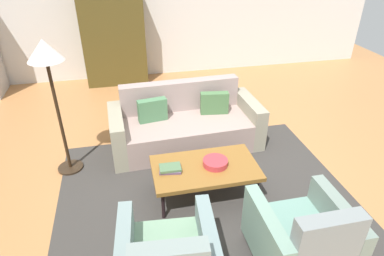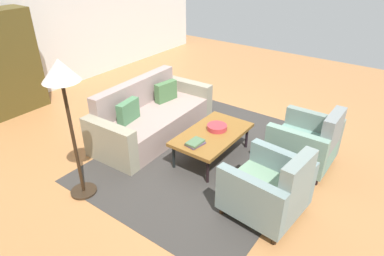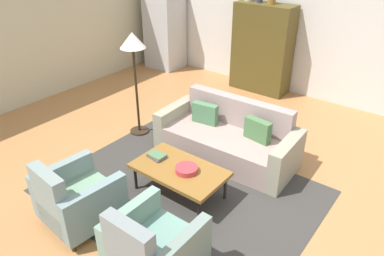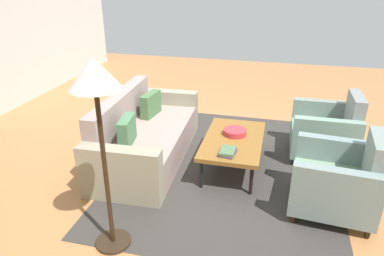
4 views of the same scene
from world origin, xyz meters
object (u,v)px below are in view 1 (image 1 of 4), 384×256
(coffee_table, at_px, (205,169))
(floor_lamp, at_px, (47,64))
(couch, at_px, (185,125))
(armchair_right, at_px, (303,241))
(fruit_bowl, at_px, (215,162))
(cabinet, at_px, (114,39))
(book_stack, at_px, (170,168))

(coffee_table, xyz_separation_m, floor_lamp, (-1.61, 0.86, 1.07))
(couch, relative_size, armchair_right, 2.42)
(couch, xyz_separation_m, coffee_table, (0.00, -1.19, 0.08))
(coffee_table, xyz_separation_m, fruit_bowl, (0.12, 0.00, 0.07))
(armchair_right, relative_size, cabinet, 0.49)
(couch, distance_m, coffee_table, 1.19)
(couch, bearing_deg, cabinet, -73.28)
(coffee_table, bearing_deg, cabinet, 103.27)
(coffee_table, bearing_deg, couch, 90.16)
(couch, xyz_separation_m, armchair_right, (0.60, -2.35, 0.06))
(book_stack, bearing_deg, fruit_bowl, -1.32)
(fruit_bowl, height_order, book_stack, fruit_bowl)
(coffee_table, distance_m, book_stack, 0.40)
(fruit_bowl, height_order, floor_lamp, floor_lamp)
(cabinet, bearing_deg, book_stack, -82.52)
(armchair_right, bearing_deg, coffee_table, 117.48)
(fruit_bowl, relative_size, book_stack, 1.09)
(couch, height_order, book_stack, couch)
(book_stack, relative_size, floor_lamp, 0.15)
(couch, height_order, cabinet, cabinet)
(armchair_right, bearing_deg, floor_lamp, 137.67)
(couch, relative_size, floor_lamp, 1.24)
(armchair_right, height_order, fruit_bowl, armchair_right)
(cabinet, xyz_separation_m, floor_lamp, (-0.71, -2.93, 0.54))
(fruit_bowl, bearing_deg, couch, 95.89)
(coffee_table, height_order, cabinet, cabinet)
(fruit_bowl, bearing_deg, book_stack, 178.68)
(armchair_right, height_order, cabinet, cabinet)
(armchair_right, height_order, book_stack, armchair_right)
(couch, relative_size, coffee_table, 1.78)
(cabinet, bearing_deg, floor_lamp, -103.65)
(fruit_bowl, distance_m, book_stack, 0.52)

